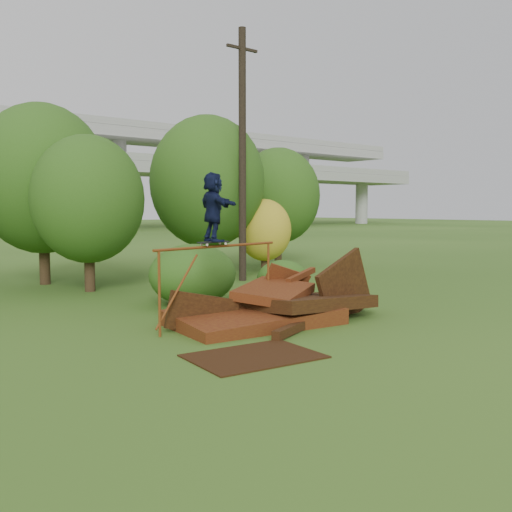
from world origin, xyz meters
TOP-DOWN VIEW (x-y plane):
  - ground at (0.00, 0.00)m, footprint 240.00×240.00m
  - scrap_pile at (-0.46, 1.61)m, footprint 5.83×3.12m
  - grind_rail at (-1.71, 2.27)m, footprint 3.87×0.68m
  - skateboard at (-1.89, 2.24)m, footprint 0.87×0.36m
  - skater at (-1.89, 2.24)m, footprint 0.72×1.55m
  - flat_plate at (-2.99, -0.60)m, footprint 2.52×1.93m
  - tree_1 at (-2.40, 12.15)m, footprint 4.68×4.68m
  - tree_2 at (-1.88, 9.39)m, footprint 3.67×3.67m
  - tree_3 at (3.99, 10.99)m, footprint 4.75×4.75m
  - tree_4 at (6.05, 9.77)m, footprint 2.29×2.29m
  - tree_5 at (9.10, 12.31)m, footprint 4.07×4.07m
  - shrub_left at (-0.72, 4.94)m, footprint 2.53×2.34m
  - shrub_right at (2.15, 4.29)m, footprint 1.66×1.52m
  - utility_pole at (3.81, 8.41)m, footprint 1.40×0.28m

SIDE VIEW (x-z plane):
  - ground at x=0.00m, z-range 0.00..0.00m
  - flat_plate at x=-2.99m, z-range 0.00..0.03m
  - scrap_pile at x=-0.46m, z-range -0.74..1.42m
  - shrub_right at x=2.15m, z-range 0.00..1.18m
  - shrub_left at x=-0.72m, z-range 0.00..1.75m
  - grind_rail at x=-1.71m, z-range 0.49..2.39m
  - tree_4 at x=6.05m, z-range 0.26..3.42m
  - skateboard at x=-1.89m, z-range 1.92..2.01m
  - skater at x=-1.89m, z-range 1.98..3.59m
  - tree_2 at x=-1.88m, z-range 0.47..5.64m
  - tree_5 at x=9.10m, z-range 0.51..6.23m
  - tree_1 at x=-2.40m, z-range 0.56..7.07m
  - tree_3 at x=3.99m, z-range 0.56..7.15m
  - utility_pole at x=3.81m, z-range 0.07..9.50m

